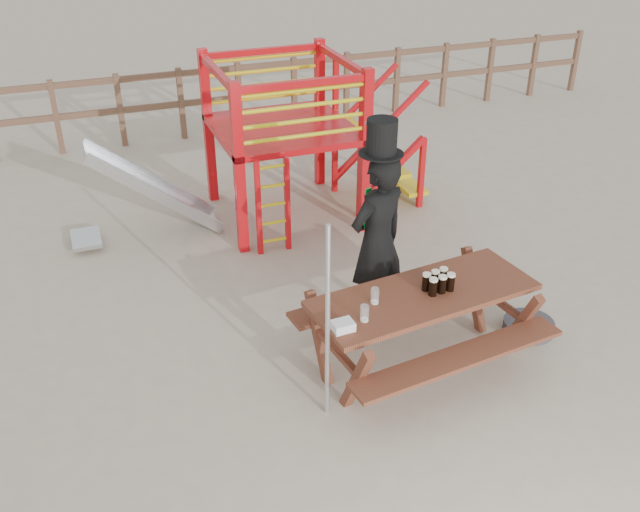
{
  "coord_description": "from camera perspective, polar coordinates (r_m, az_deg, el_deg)",
  "views": [
    {
      "loc": [
        -2.43,
        -4.71,
        4.27
      ],
      "look_at": [
        -0.35,
        0.8,
        0.93
      ],
      "focal_mm": 40.0,
      "sensor_mm": 36.0,
      "label": 1
    }
  ],
  "objects": [
    {
      "name": "paper_bag",
      "position": [
        5.94,
        1.84,
        -5.61
      ],
      "size": [
        0.19,
        0.15,
        0.08
      ],
      "primitive_type": "cube",
      "rotation": [
        0.0,
        0.0,
        0.06
      ],
      "color": "white",
      "rests_on": "picnic_table"
    },
    {
      "name": "ground",
      "position": [
        6.81,
        5.2,
        -9.44
      ],
      "size": [
        60.0,
        60.0,
        0.0
      ],
      "primitive_type": "plane",
      "color": "tan",
      "rests_on": "ground"
    },
    {
      "name": "stout_pints",
      "position": [
        6.52,
        9.45,
        -2.03
      ],
      "size": [
        0.28,
        0.21,
        0.17
      ],
      "color": "black",
      "rests_on": "picnic_table"
    },
    {
      "name": "man_with_hat",
      "position": [
        7.0,
        4.6,
        1.44
      ],
      "size": [
        0.79,
        0.65,
        2.19
      ],
      "rotation": [
        0.0,
        0.0,
        3.49
      ],
      "color": "black",
      "rests_on": "ground"
    },
    {
      "name": "parasol_base",
      "position": [
        7.61,
        16.34,
        -5.4
      ],
      "size": [
        0.51,
        0.51,
        0.22
      ],
      "color": "#38383D",
      "rests_on": "ground"
    },
    {
      "name": "picnic_table",
      "position": [
        6.67,
        8.13,
        -5.08
      ],
      "size": [
        2.25,
        1.69,
        0.81
      ],
      "rotation": [
        0.0,
        0.0,
        0.12
      ],
      "color": "brown",
      "rests_on": "ground"
    },
    {
      "name": "back_fence",
      "position": [
        12.47,
        -8.79,
        12.78
      ],
      "size": [
        15.09,
        0.09,
        1.2
      ],
      "color": "brown",
      "rests_on": "ground"
    },
    {
      "name": "playground_fort",
      "position": [
        9.25,
        -3.37,
        9.29
      ],
      "size": [
        4.71,
        1.84,
        2.1
      ],
      "color": "red",
      "rests_on": "ground"
    },
    {
      "name": "empty_glasses",
      "position": [
        6.16,
        4.0,
        -3.93
      ],
      "size": [
        0.27,
        0.29,
        0.15
      ],
      "color": "silver",
      "rests_on": "picnic_table"
    },
    {
      "name": "metal_pole",
      "position": [
        5.81,
        0.61,
        -5.61
      ],
      "size": [
        0.04,
        0.04,
        1.85
      ],
      "primitive_type": "cylinder",
      "color": "#B2B2B7",
      "rests_on": "ground"
    }
  ]
}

